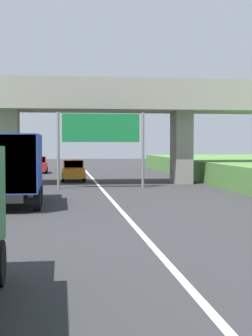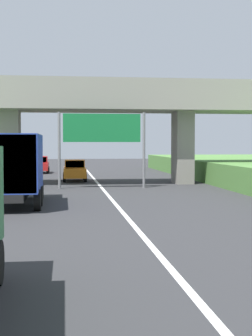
{
  "view_description": "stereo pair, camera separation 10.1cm",
  "coord_description": "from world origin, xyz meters",
  "px_view_note": "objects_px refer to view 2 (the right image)",
  "views": [
    {
      "loc": [
        -2.61,
        0.01,
        2.99
      ],
      "look_at": [
        0.0,
        20.44,
        2.0
      ],
      "focal_mm": 53.75,
      "sensor_mm": 36.0,
      "label": 1
    },
    {
      "loc": [
        -2.51,
        -0.01,
        2.99
      ],
      "look_at": [
        0.0,
        20.44,
        2.0
      ],
      "focal_mm": 53.75,
      "sensor_mm": 36.0,
      "label": 2
    }
  ],
  "objects_px": {
    "overhead_highway_sign": "(102,133)",
    "car_red": "(40,165)",
    "car_orange": "(75,170)",
    "truck_blue": "(17,166)"
  },
  "relations": [
    {
      "from": "overhead_highway_sign",
      "to": "car_red",
      "type": "bearing_deg",
      "value": 105.26
    },
    {
      "from": "car_red",
      "to": "car_orange",
      "type": "relative_size",
      "value": 1.0
    },
    {
      "from": "overhead_highway_sign",
      "to": "car_orange",
      "type": "relative_size",
      "value": 1.43
    },
    {
      "from": "truck_blue",
      "to": "car_orange",
      "type": "height_order",
      "value": "truck_blue"
    },
    {
      "from": "truck_blue",
      "to": "car_orange",
      "type": "xyz_separation_m",
      "value": [
        3.08,
        15.59,
        -1.08
      ]
    },
    {
      "from": "car_orange",
      "to": "overhead_highway_sign",
      "type": "bearing_deg",
      "value": -76.0
    },
    {
      "from": "overhead_highway_sign",
      "to": "truck_blue",
      "type": "relative_size",
      "value": 0.81
    },
    {
      "from": "truck_blue",
      "to": "car_red",
      "type": "xyz_separation_m",
      "value": [
        -0.23,
        27.15,
        -1.08
      ]
    },
    {
      "from": "overhead_highway_sign",
      "to": "truck_blue",
      "type": "bearing_deg",
      "value": -118.7
    },
    {
      "from": "car_red",
      "to": "car_orange",
      "type": "height_order",
      "value": "same"
    }
  ]
}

